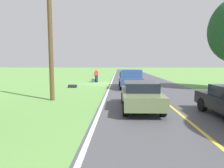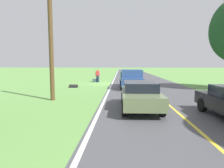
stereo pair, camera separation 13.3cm
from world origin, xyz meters
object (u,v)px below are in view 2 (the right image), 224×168
at_px(suitcase_carried, 94,81).
at_px(pickup_truck_passing, 131,78).
at_px(hitchhiker_walking, 98,75).
at_px(utility_pole_roadside, 51,39).
at_px(sedan_ahead_same_lane, 140,94).

bearing_deg(suitcase_carried, pickup_truck_passing, 37.13).
bearing_deg(hitchhiker_walking, utility_pole_roadside, 83.32).
bearing_deg(utility_pole_roadside, suitcase_carried, -94.78).
xyz_separation_m(suitcase_carried, pickup_truck_passing, (-4.37, 5.59, 0.74)).
xyz_separation_m(pickup_truck_passing, sedan_ahead_same_lane, (-0.04, 8.76, -0.21)).
bearing_deg(suitcase_carried, hitchhiker_walking, 100.86).
height_order(suitcase_carried, sedan_ahead_same_lane, sedan_ahead_same_lane).
relative_size(suitcase_carried, sedan_ahead_same_lane, 0.10).
bearing_deg(hitchhiker_walking, sedan_ahead_same_lane, 105.47).
xyz_separation_m(hitchhiker_walking, pickup_truck_passing, (-3.95, 5.67, -0.01)).
height_order(pickup_truck_passing, sedan_ahead_same_lane, pickup_truck_passing).
bearing_deg(hitchhiker_walking, pickup_truck_passing, 124.87).
height_order(pickup_truck_passing, utility_pole_roadside, utility_pole_roadside).
bearing_deg(hitchhiker_walking, suitcase_carried, 11.77).
xyz_separation_m(suitcase_carried, utility_pole_roadside, (1.02, 12.21, 3.68)).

